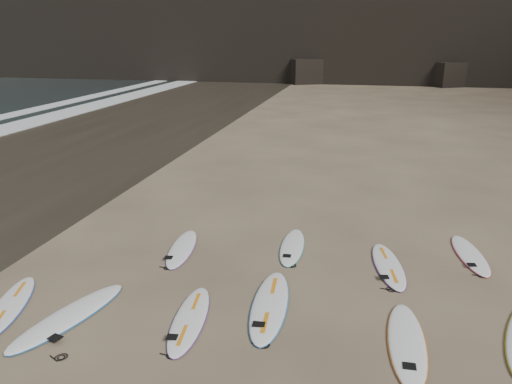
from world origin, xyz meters
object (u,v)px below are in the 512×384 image
surfboard_8 (470,254)px  surfboard_6 (292,246)px  surfboard_1 (190,319)px  surfboard_5 (182,248)px  surfboard_3 (407,342)px  surfboard_2 (270,305)px  surfboard_0 (69,316)px  surfboard_7 (388,265)px  surfboard_11 (10,305)px

surfboard_8 → surfboard_6: bearing=179.2°
surfboard_1 → surfboard_5: 3.20m
surfboard_1 → surfboard_3: (3.83, 0.11, 0.00)m
surfboard_2 → surfboard_6: (0.01, 2.83, -0.01)m
surfboard_0 → surfboard_8: bearing=45.5°
surfboard_2 → surfboard_8: surfboard_2 is taller
surfboard_2 → surfboard_8: bearing=34.2°
surfboard_0 → surfboard_1: (2.20, 0.39, -0.01)m
surfboard_6 → surfboard_7: (2.27, -0.57, 0.00)m
surfboard_1 → surfboard_0: bearing=-177.0°
surfboard_6 → surfboard_8: size_ratio=0.98×
surfboard_0 → surfboard_3: surfboard_0 is taller
surfboard_0 → surfboard_2: 3.74m
surfboard_6 → surfboard_2: bearing=-92.8°
surfboard_7 → surfboard_8: surfboard_7 is taller
surfboard_5 → surfboard_11: (-2.29, -3.23, 0.00)m
surfboard_6 → surfboard_8: surfboard_8 is taller
surfboard_7 → surfboard_11: size_ratio=1.03×
surfboard_0 → surfboard_5: surfboard_0 is taller
surfboard_0 → surfboard_11: bearing=-169.0°
surfboard_0 → surfboard_7: bearing=46.1°
surfboard_2 → surfboard_7: size_ratio=1.14×
surfboard_3 → surfboard_8: 4.30m
surfboard_2 → surfboard_6: 2.83m
surfboard_1 → surfboard_5: (-1.25, 2.94, -0.00)m
surfboard_2 → surfboard_11: bearing=-171.3°
surfboard_3 → surfboard_7: 2.95m
surfboard_3 → surfboard_1: bearing=-179.1°
surfboard_11 → surfboard_8: bearing=7.0°
surfboard_0 → surfboard_6: 5.36m
surfboard_2 → surfboard_11: surfboard_2 is taller
surfboard_1 → surfboard_2: size_ratio=0.86×
surfboard_2 → surfboard_5: bearing=136.5°
surfboard_3 → surfboard_11: size_ratio=1.08×
surfboard_2 → surfboard_3: 2.59m
surfboard_0 → surfboard_5: 3.47m
surfboard_7 → surfboard_8: (1.90, 1.01, -0.00)m
surfboard_0 → surfboard_7: (5.82, 3.44, -0.01)m
surfboard_6 → surfboard_8: (4.17, 0.44, 0.00)m
surfboard_0 → surfboard_3: size_ratio=1.07×
surfboard_7 → surfboard_5: bearing=171.7°
surfboard_3 → surfboard_5: surfboard_3 is taller
surfboard_0 → surfboard_6: size_ratio=1.19×
surfboard_11 → surfboard_5: bearing=36.0°
surfboard_0 → surfboard_2: size_ratio=0.98×
surfboard_3 → surfboard_6: bearing=124.5°
surfboard_5 → surfboard_11: 3.96m
surfboard_1 → surfboard_5: size_ratio=1.03×
surfboard_11 → surfboard_1: bearing=-14.1°
surfboard_0 → surfboard_2: (3.54, 1.18, 0.00)m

